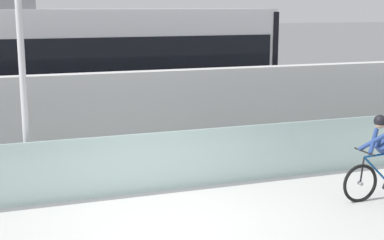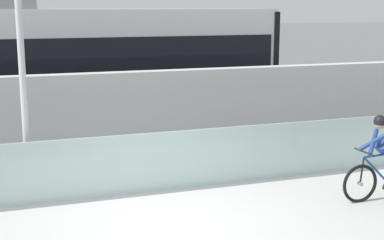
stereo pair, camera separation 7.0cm
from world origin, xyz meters
name	(u,v)px [view 1 (the left image)]	position (x,y,z in m)	size (l,w,h in m)	color
ground_plane	(168,228)	(0.00, 0.00, 0.00)	(200.00, 200.00, 0.00)	slate
bike_path_deck	(168,228)	(0.00, 0.00, 0.01)	(32.00, 3.20, 0.01)	silver
glass_parapet	(140,164)	(0.00, 1.85, 0.58)	(32.00, 0.05, 1.16)	silver
concrete_barrier_wall	(119,121)	(0.00, 3.65, 1.07)	(32.00, 0.36, 2.13)	silver
tram_rail_near	(100,143)	(0.00, 6.13, 0.00)	(32.00, 0.08, 0.01)	#595654
tram_rail_far	(91,131)	(0.00, 7.57, 0.00)	(32.00, 0.08, 0.01)	#595654
tram	(68,69)	(-0.66, 6.85, 1.89)	(11.06, 2.54, 3.81)	silver
lamp_post_antenna	(19,19)	(-2.02, 2.15, 3.29)	(0.28, 0.28, 5.20)	gray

